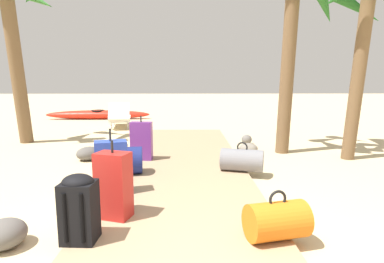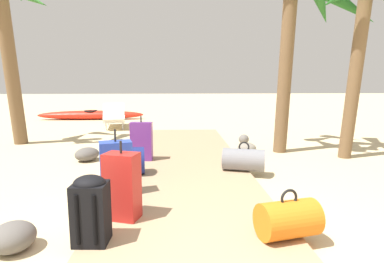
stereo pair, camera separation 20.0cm
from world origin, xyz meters
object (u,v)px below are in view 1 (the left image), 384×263
(suitcase_blue, at_px, (111,167))
(backpack_black, at_px, (79,206))
(suitcase_red, at_px, (114,185))
(kayak, at_px, (98,115))
(palm_tree_far_right, at_px, (363,8))
(duffel_bag_navy, at_px, (122,160))
(suitcase_purple, at_px, (141,141))
(duffel_bag_grey, at_px, (242,160))
(duffel_bag_orange, at_px, (277,220))
(lounge_chair, at_px, (120,117))
(palm_tree_far_left, at_px, (13,14))

(suitcase_blue, bearing_deg, backpack_black, -90.14)
(suitcase_red, xyz_separation_m, kayak, (-2.60, 9.00, -0.25))
(backpack_black, distance_m, palm_tree_far_right, 5.50)
(duffel_bag_navy, xyz_separation_m, suitcase_purple, (0.16, 0.85, 0.13))
(duffel_bag_grey, distance_m, palm_tree_far_right, 3.39)
(backpack_black, distance_m, suitcase_red, 0.52)
(backpack_black, bearing_deg, duffel_bag_navy, 90.96)
(duffel_bag_orange, distance_m, palm_tree_far_right, 4.51)
(duffel_bag_grey, relative_size, suitcase_purple, 0.92)
(suitcase_red, xyz_separation_m, lounge_chair, (-1.32, 6.79, -0.09))
(duffel_bag_orange, bearing_deg, duffel_bag_grey, 88.51)
(duffel_bag_grey, height_order, suitcase_red, suitcase_red)
(palm_tree_far_left, distance_m, lounge_chair, 3.98)
(suitcase_purple, bearing_deg, duffel_bag_grey, -24.42)
(duffel_bag_navy, height_order, palm_tree_far_right, palm_tree_far_right)
(duffel_bag_navy, bearing_deg, palm_tree_far_left, 136.04)
(duffel_bag_orange, bearing_deg, lounge_chair, 111.30)
(palm_tree_far_left, height_order, lounge_chair, palm_tree_far_left)
(palm_tree_far_right, distance_m, kayak, 9.33)
(kayak, bearing_deg, duffel_bag_navy, -72.32)
(duffel_bag_orange, bearing_deg, duffel_bag_navy, 130.65)
(suitcase_purple, bearing_deg, palm_tree_far_right, 3.58)
(duffel_bag_navy, xyz_separation_m, backpack_black, (0.03, -2.03, 0.11))
(duffel_bag_navy, xyz_separation_m, palm_tree_far_right, (3.95, 1.09, 2.38))
(duffel_bag_navy, relative_size, kayak, 0.16)
(duffel_bag_orange, bearing_deg, palm_tree_far_left, 133.86)
(suitcase_purple, relative_size, suitcase_blue, 0.95)
(duffel_bag_navy, height_order, suitcase_blue, suitcase_blue)
(duffel_bag_orange, relative_size, palm_tree_far_right, 0.17)
(duffel_bag_navy, distance_m, palm_tree_far_left, 4.67)
(suitcase_purple, relative_size, palm_tree_far_right, 0.23)
(backpack_black, bearing_deg, duffel_bag_grey, 50.76)
(duffel_bag_navy, distance_m, backpack_black, 2.03)
(palm_tree_far_right, xyz_separation_m, kayak, (-6.33, 6.38, -2.49))
(suitcase_red, bearing_deg, suitcase_blue, 104.65)
(duffel_bag_navy, xyz_separation_m, duffel_bag_orange, (1.73, -2.01, -0.03))
(suitcase_red, bearing_deg, palm_tree_far_right, 35.10)
(backpack_black, relative_size, kayak, 0.15)
(duffel_bag_navy, relative_size, suitcase_red, 0.78)
(duffel_bag_grey, height_order, backpack_black, backpack_black)
(kayak, bearing_deg, palm_tree_far_left, -95.06)
(duffel_bag_navy, distance_m, kayak, 7.83)
(suitcase_blue, distance_m, suitcase_red, 0.72)
(duffel_bag_orange, xyz_separation_m, palm_tree_far_left, (-4.53, 4.71, 2.61))
(duffel_bag_navy, bearing_deg, backpack_black, -89.04)
(suitcase_blue, height_order, lounge_chair, suitcase_blue)
(kayak, bearing_deg, backpack_black, -75.73)
(suitcase_blue, bearing_deg, duffel_bag_navy, 92.49)
(lounge_chair, distance_m, kayak, 2.56)
(suitcase_blue, bearing_deg, kayak, 106.21)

